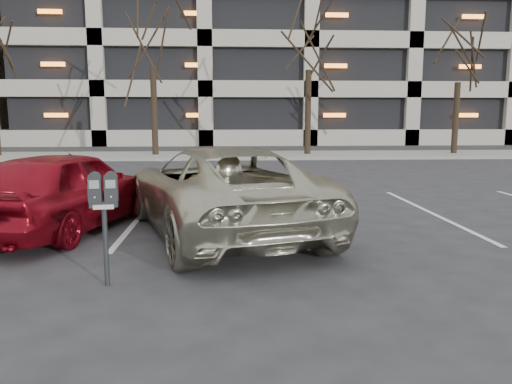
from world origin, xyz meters
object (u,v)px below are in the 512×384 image
Objects in this scene: tree_d at (461,36)px; suv_silver at (221,190)px; tree_b at (151,11)px; tree_c at (309,15)px; parking_meter at (104,201)px; car_red at (65,190)px.

tree_d reaches higher than suv_silver.
tree_b is 14.03m from tree_d.
tree_b is 1.02× the size of tree_c.
tree_b is 7.00m from tree_c.
tree_d is at bearing 48.09° from parking_meter.
tree_d is 20.53m from car_red.
suv_silver is 1.38× the size of car_red.
tree_d is (7.00, 0.00, -0.85)m from tree_c.
tree_d is 21.82m from parking_meter.
suv_silver is (-10.87, -15.10, -4.76)m from tree_d.
suv_silver is at bearing -125.74° from tree_d.
tree_c is (7.00, 0.00, -0.11)m from tree_b.
tree_b is 1.62× the size of suv_silver.
car_red is (-13.42, -14.78, -4.79)m from tree_d.
parking_meter is 0.23× the size of suv_silver.
tree_c is 1.15× the size of tree_d.
tree_d is at bearing -142.71° from suv_silver.
tree_b is 2.23× the size of car_red.
tree_c reaches higher than suv_silver.
suv_silver reaches higher than parking_meter.
parking_meter is 3.09m from car_red.
parking_meter is at bearing -106.23° from tree_c.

